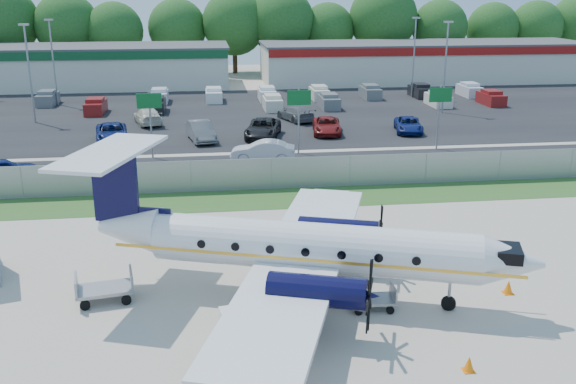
{
  "coord_description": "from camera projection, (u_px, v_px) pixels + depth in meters",
  "views": [
    {
      "loc": [
        -3.91,
        -24.38,
        11.95
      ],
      "look_at": [
        0.0,
        6.0,
        2.3
      ],
      "focal_mm": 40.0,
      "sensor_mm": 36.0,
      "label": 1
    }
  ],
  "objects": [
    {
      "name": "light_pole_nw",
      "position": [
        29.0,
        67.0,
        59.07
      ],
      "size": [
        0.9,
        0.35,
        9.09
      ],
      "color": "gray",
      "rests_on": "ground"
    },
    {
      "name": "parking_lot",
      "position": [
        245.0,
        114.0,
        64.96
      ],
      "size": [
        170.0,
        32.0,
        0.02
      ],
      "primitive_type": "cube",
      "color": "black",
      "rests_on": "ground"
    },
    {
      "name": "parked_car_f",
      "position": [
        148.0,
        124.0,
        59.95
      ],
      "size": [
        3.3,
        5.52,
        1.5
      ],
      "primitive_type": "imported",
      "rotation": [
        0.0,
        0.0,
        3.39
      ],
      "color": "beige",
      "rests_on": "ground"
    },
    {
      "name": "aircraft",
      "position": [
        303.0,
        246.0,
        25.52
      ],
      "size": [
        18.74,
        18.26,
        5.75
      ],
      "color": "silver",
      "rests_on": "ground"
    },
    {
      "name": "cone_port_wing",
      "position": [
        469.0,
        364.0,
        21.0
      ],
      "size": [
        0.38,
        0.38,
        0.54
      ],
      "color": "orange",
      "rests_on": "ground"
    },
    {
      "name": "perimeter_fence",
      "position": [
        272.0,
        174.0,
        40.07
      ],
      "size": [
        120.0,
        0.06,
        1.99
      ],
      "color": "gray",
      "rests_on": "ground"
    },
    {
      "name": "road_car_west",
      "position": [
        4.0,
        181.0,
        42.18
      ],
      "size": [
        4.76,
        3.4,
        1.51
      ],
      "primitive_type": "imported",
      "rotation": [
        0.0,
        0.0,
        1.98
      ],
      "color": "navy",
      "rests_on": "ground"
    },
    {
      "name": "parked_car_e",
      "position": [
        408.0,
        132.0,
        56.49
      ],
      "size": [
        3.11,
        5.14,
        1.33
      ],
      "primitive_type": "imported",
      "rotation": [
        0.0,
        0.0,
        -0.2
      ],
      "color": "navy",
      "rests_on": "ground"
    },
    {
      "name": "sign_left",
      "position": [
        150.0,
        110.0,
        46.74
      ],
      "size": [
        1.8,
        0.26,
        5.0
      ],
      "color": "gray",
      "rests_on": "ground"
    },
    {
      "name": "ground",
      "position": [
        306.0,
        286.0,
        27.13
      ],
      "size": [
        170.0,
        170.0,
        0.0
      ],
      "primitive_type": "plane",
      "color": "#BBAE9E",
      "rests_on": "ground"
    },
    {
      "name": "cone_nose",
      "position": [
        508.0,
        287.0,
        26.39
      ],
      "size": [
        0.41,
        0.41,
        0.58
      ],
      "color": "orange",
      "rests_on": "ground"
    },
    {
      "name": "baggage_cart_far",
      "position": [
        372.0,
        299.0,
        25.07
      ],
      "size": [
        1.81,
        1.15,
        0.93
      ],
      "color": "gray",
      "rests_on": "ground"
    },
    {
      "name": "tree_line",
      "position": [
        231.0,
        73.0,
        97.13
      ],
      "size": [
        112.0,
        6.0,
        14.0
      ],
      "primitive_type": null,
      "color": "#1B4D16",
      "rests_on": "ground"
    },
    {
      "name": "baggage_cart_near",
      "position": [
        105.0,
        288.0,
        25.69
      ],
      "size": [
        2.44,
        1.7,
        1.18
      ],
      "color": "gray",
      "rests_on": "ground"
    },
    {
      "name": "light_pole_se",
      "position": [
        414.0,
        52.0,
        73.4
      ],
      "size": [
        0.9,
        0.35,
        9.09
      ],
      "color": "gray",
      "rests_on": "ground"
    },
    {
      "name": "light_pole_ne",
      "position": [
        446.0,
        61.0,
        63.94
      ],
      "size": [
        0.9,
        0.35,
        9.09
      ],
      "color": "gray",
      "rests_on": "ground"
    },
    {
      "name": "parked_car_b",
      "position": [
        201.0,
        141.0,
        53.34
      ],
      "size": [
        2.72,
        5.24,
        1.65
      ],
      "primitive_type": "imported",
      "rotation": [
        0.0,
        0.0,
        0.21
      ],
      "color": "#595B5E",
      "rests_on": "ground"
    },
    {
      "name": "parked_car_a",
      "position": [
        113.0,
        142.0,
        52.94
      ],
      "size": [
        3.33,
        5.77,
        1.51
      ],
      "primitive_type": "imported",
      "rotation": [
        0.0,
        0.0,
        0.16
      ],
      "color": "navy",
      "rests_on": "ground"
    },
    {
      "name": "parked_car_g",
      "position": [
        296.0,
        121.0,
        61.48
      ],
      "size": [
        3.57,
        5.4,
        1.45
      ],
      "primitive_type": "imported",
      "rotation": [
        0.0,
        0.0,
        3.48
      ],
      "color": "#595B5E",
      "rests_on": "ground"
    },
    {
      "name": "sign_right",
      "position": [
        440.0,
        104.0,
        49.42
      ],
      "size": [
        1.8,
        0.26,
        5.0
      ],
      "color": "gray",
      "rests_on": "ground"
    },
    {
      "name": "far_parking_rows",
      "position": [
        242.0,
        105.0,
        69.7
      ],
      "size": [
        56.0,
        10.0,
        1.6
      ],
      "primitive_type": null,
      "color": "gray",
      "rests_on": "ground"
    },
    {
      "name": "parked_car_c",
      "position": [
        263.0,
        138.0,
        54.5
      ],
      "size": [
        3.8,
        6.15,
        1.59
      ],
      "primitive_type": "imported",
      "rotation": [
        0.0,
        0.0,
        -0.22
      ],
      "color": "black",
      "rests_on": "ground"
    },
    {
      "name": "parked_car_d",
      "position": [
        327.0,
        134.0,
        55.92
      ],
      "size": [
        3.03,
        5.38,
        1.42
      ],
      "primitive_type": "imported",
      "rotation": [
        0.0,
        0.0,
        -0.14
      ],
      "color": "maroon",
      "rests_on": "ground"
    },
    {
      "name": "building_west",
      "position": [
        47.0,
        67.0,
        82.05
      ],
      "size": [
        46.4,
        12.4,
        5.24
      ],
      "color": "silver",
      "rests_on": "ground"
    },
    {
      "name": "sign_mid",
      "position": [
        299.0,
        107.0,
        48.08
      ],
      "size": [
        1.8,
        0.26,
        5.0
      ],
      "color": "gray",
      "rests_on": "ground"
    },
    {
      "name": "grass_verge",
      "position": [
        275.0,
        199.0,
        38.48
      ],
      "size": [
        170.0,
        4.0,
        0.02
      ],
      "primitive_type": "cube",
      "color": "#2D561E",
      "rests_on": "ground"
    },
    {
      "name": "building_east",
      "position": [
        423.0,
        61.0,
        88.14
      ],
      "size": [
        44.4,
        12.4,
        5.24
      ],
      "color": "silver",
      "rests_on": "ground"
    },
    {
      "name": "pushback_tug",
      "position": [
        261.0,
        317.0,
        23.18
      ],
      "size": [
        2.78,
        2.21,
        1.38
      ],
      "color": "silver",
      "rests_on": "ground"
    },
    {
      "name": "cone_starboard_wing",
      "position": [
        167.0,
        246.0,
        30.56
      ],
      "size": [
        0.42,
        0.42,
        0.6
      ],
      "color": "orange",
      "rests_on": "ground"
    },
    {
      "name": "access_road",
      "position": [
        264.0,
        168.0,
        45.1
      ],
      "size": [
        170.0,
        8.0,
        0.02
      ],
      "primitive_type": "cube",
      "color": "black",
      "rests_on": "ground"
    },
    {
      "name": "light_pole_sw",
      "position": [
        53.0,
        56.0,
        68.53
      ],
      "size": [
        0.9,
        0.35,
        9.09
      ],
      "color": "gray",
      "rests_on": "ground"
    },
    {
      "name": "road_car_mid",
      "position": [
        263.0,
        161.0,
        46.94
      ],
      "size": [
        4.86,
        2.33,
        1.54
      ],
      "primitive_type": "imported",
      "rotation": [
        0.0,
        0.0,
        -1.73
      ],
      "color": "silver",
      "rests_on": "ground"
    }
  ]
}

